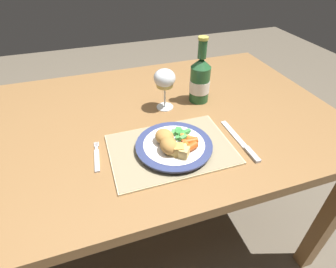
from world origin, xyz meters
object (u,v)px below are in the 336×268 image
(dining_table, at_px, (143,136))
(bottle, at_px, (200,80))
(fork, at_px, (97,158))
(dinner_plate, at_px, (174,146))
(wine_glass, at_px, (165,80))
(table_knife, at_px, (242,144))

(dining_table, distance_m, bottle, 0.31)
(dining_table, distance_m, fork, 0.26)
(dinner_plate, bearing_deg, dining_table, 104.49)
(dinner_plate, bearing_deg, fork, 171.40)
(dining_table, bearing_deg, wine_glass, 21.58)
(dining_table, height_order, table_knife, table_knife)
(fork, relative_size, bottle, 0.54)
(dinner_plate, xyz_separation_m, fork, (-0.23, 0.03, -0.01))
(dining_table, relative_size, dinner_plate, 6.12)
(fork, distance_m, bottle, 0.49)
(dinner_plate, height_order, fork, dinner_plate)
(dinner_plate, height_order, bottle, bottle)
(table_knife, relative_size, bottle, 0.88)
(dining_table, bearing_deg, bottle, 11.79)
(dinner_plate, relative_size, fork, 1.74)
(fork, xyz_separation_m, table_knife, (0.45, -0.08, 0.00))
(dining_table, xyz_separation_m, bottle, (0.25, 0.05, 0.17))
(fork, distance_m, wine_glass, 0.37)
(fork, height_order, wine_glass, wine_glass)
(dining_table, distance_m, wine_glass, 0.23)
(dining_table, height_order, bottle, bottle)
(fork, xyz_separation_m, wine_glass, (0.28, 0.21, 0.11))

